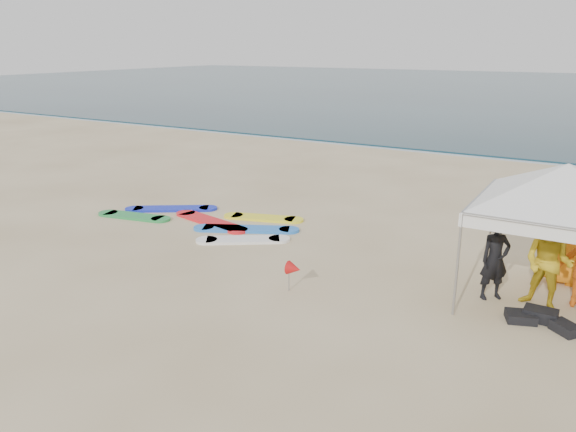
# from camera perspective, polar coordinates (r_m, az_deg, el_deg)

# --- Properties ---
(ground) EXTENTS (120.00, 120.00, 0.00)m
(ground) POSITION_cam_1_polar(r_m,az_deg,el_deg) (10.23, -5.38, -10.52)
(ground) COLOR beige
(ground) RESTS_ON ground
(ocean) EXTENTS (160.00, 84.00, 0.08)m
(ocean) POSITION_cam_1_polar(r_m,az_deg,el_deg) (67.68, 26.34, 11.34)
(ocean) COLOR #0C2633
(ocean) RESTS_ON ground
(shoreline_foam) EXTENTS (160.00, 1.20, 0.01)m
(shoreline_foam) POSITION_cam_1_polar(r_m,az_deg,el_deg) (26.49, 18.30, 5.91)
(shoreline_foam) COLOR silver
(shoreline_foam) RESTS_ON ground
(person_black_a) EXTENTS (0.69, 0.67, 1.60)m
(person_black_a) POSITION_cam_1_polar(r_m,az_deg,el_deg) (11.41, 20.29, -4.15)
(person_black_a) COLOR black
(person_black_a) RESTS_ON ground
(person_yellow) EXTENTS (1.02, 0.87, 1.82)m
(person_yellow) POSITION_cam_1_polar(r_m,az_deg,el_deg) (11.30, 24.92, -4.34)
(person_yellow) COLOR gold
(person_yellow) RESTS_ON ground
(person_orange_b) EXTENTS (1.01, 0.73, 1.94)m
(person_orange_b) POSITION_cam_1_polar(r_m,az_deg,el_deg) (12.68, 26.53, -2.03)
(person_orange_b) COLOR orange
(person_orange_b) RESTS_ON ground
(canopy_tent) EXTENTS (4.09, 4.09, 3.08)m
(canopy_tent) POSITION_cam_1_polar(r_m,az_deg,el_deg) (11.17, 26.64, 4.73)
(canopy_tent) COLOR #A5A5A8
(canopy_tent) RESTS_ON ground
(marker_pennant) EXTENTS (0.28, 0.28, 0.64)m
(marker_pennant) POSITION_cam_1_polar(r_m,az_deg,el_deg) (11.07, 0.63, -5.39)
(marker_pennant) COLOR #A5A5A8
(marker_pennant) RESTS_ON ground
(gear_pile) EXTENTS (1.79, 1.11, 0.22)m
(gear_pile) POSITION_cam_1_polar(r_m,az_deg,el_deg) (11.04, 25.06, -9.45)
(gear_pile) COLOR black
(gear_pile) RESTS_ON ground
(surfboard_spread) EXTENTS (5.66, 3.07, 0.07)m
(surfboard_spread) POSITION_cam_1_polar(r_m,az_deg,el_deg) (15.64, -7.91, -0.56)
(surfboard_spread) COLOR #2A79E3
(surfboard_spread) RESTS_ON ground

